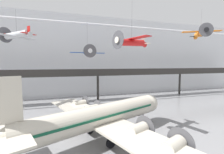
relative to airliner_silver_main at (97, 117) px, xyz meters
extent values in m
plane|color=gray|center=(5.11, -4.83, -3.42)|extent=(260.00, 260.00, 0.00)
cube|color=silver|center=(5.11, 31.74, 9.91)|extent=(140.00, 3.00, 26.67)
cube|color=#2D2B28|center=(5.11, 23.55, 4.45)|extent=(110.00, 3.20, 0.90)
cube|color=#2D2B28|center=(5.11, 22.01, 5.45)|extent=(110.00, 0.12, 1.10)
cylinder|color=#2D2B28|center=(5.11, 24.51, 0.29)|extent=(0.70, 0.70, 7.42)
cylinder|color=#2D2B28|center=(35.36, 24.51, 0.29)|extent=(0.70, 0.70, 7.42)
cylinder|color=silver|center=(5.11, 20.92, 18.05)|extent=(120.00, 0.60, 0.60)
cylinder|color=beige|center=(0.11, 0.04, 0.06)|extent=(20.76, 10.87, 3.23)
sphere|color=beige|center=(10.72, 4.32, 0.06)|extent=(3.17, 3.17, 3.17)
cube|color=#0F4C33|center=(0.11, 0.04, 0.38)|extent=(19.42, 10.38, 0.29)
cube|color=beige|center=(-2.33, 8.07, -0.67)|extent=(9.58, 14.33, 0.28)
cube|color=beige|center=(3.91, -7.43, -0.67)|extent=(9.58, 14.33, 0.28)
cylinder|color=beige|center=(0.14, 5.87, -0.62)|extent=(2.85, 2.36, 1.55)
cylinder|color=#4C4C51|center=(1.39, 6.37, -0.62)|extent=(1.16, 2.76, 2.95)
cylinder|color=beige|center=(-1.57, 10.12, -0.62)|extent=(2.85, 2.36, 1.55)
cylinder|color=#4C4C51|center=(-0.32, 10.62, -0.62)|extent=(1.16, 2.76, 2.95)
cylinder|color=beige|center=(4.17, -4.13, -0.62)|extent=(2.85, 2.36, 1.55)
cylinder|color=#4C4C51|center=(5.42, -3.63, -0.62)|extent=(1.16, 2.76, 2.95)
cylinder|color=beige|center=(5.88, -8.38, -0.62)|extent=(2.85, 2.36, 1.55)
cylinder|color=#4C4C51|center=(7.13, -7.88, -0.62)|extent=(1.16, 2.76, 2.95)
cube|color=beige|center=(-9.46, -3.81, 3.94)|extent=(2.58, 1.19, 4.53)
cube|color=beige|center=(-9.16, -3.69, 0.71)|extent=(5.64, 8.81, 0.20)
cylinder|color=#4C4C51|center=(9.20, 3.70, -2.17)|extent=(0.20, 0.20, 1.21)
cylinder|color=black|center=(9.20, 3.70, -2.77)|extent=(1.35, 0.84, 1.30)
cylinder|color=#4C4C51|center=(-0.63, 2.54, -2.17)|extent=(0.20, 0.20, 1.21)
cylinder|color=black|center=(-0.63, 2.54, -2.77)|extent=(1.35, 0.84, 1.30)
cylinder|color=#4C4C51|center=(1.30, -2.27, -2.17)|extent=(0.20, 0.20, 1.21)
cylinder|color=black|center=(1.30, -2.27, -2.77)|extent=(1.35, 0.84, 1.30)
cylinder|color=#1E4CAD|center=(1.21, 17.88, 10.52)|extent=(1.44, 5.73, 1.35)
cone|color=white|center=(1.35, 14.92, 10.42)|extent=(1.10, 0.99, 1.05)
cylinder|color=#4C4C51|center=(1.36, 14.71, 10.42)|extent=(3.04, 0.18, 3.05)
cone|color=#1E4CAD|center=(1.08, 20.63, 10.60)|extent=(1.07, 1.59, 1.04)
cube|color=#1E4CAD|center=(1.22, 17.53, 10.16)|extent=(8.60, 1.78, 0.10)
cube|color=white|center=(1.06, 20.97, 11.22)|extent=(0.09, 0.69, 1.41)
cube|color=white|center=(1.06, 20.97, 10.52)|extent=(3.07, 0.83, 0.06)
cylinder|color=slate|center=(1.21, 17.88, 14.39)|extent=(0.04, 0.04, 6.58)
cylinder|color=red|center=(5.95, 1.89, 10.72)|extent=(5.05, 2.61, 1.31)
cone|color=silver|center=(3.51, 1.04, 10.87)|extent=(1.08, 1.14, 0.92)
cylinder|color=#4C4C51|center=(3.34, 0.98, 10.88)|extent=(0.91, 2.53, 2.66)
cone|color=red|center=(8.23, 2.69, 10.58)|extent=(1.58, 1.27, 0.95)
cube|color=red|center=(5.67, 1.79, 11.21)|extent=(3.60, 7.45, 0.10)
cube|color=silver|center=(8.51, 2.79, 11.33)|extent=(0.59, 0.25, 1.23)
cube|color=silver|center=(8.51, 2.79, 10.72)|extent=(1.45, 2.71, 0.06)
cylinder|color=slate|center=(5.95, 1.89, 14.46)|extent=(0.04, 0.04, 6.46)
cylinder|color=orange|center=(20.81, 3.02, 13.09)|extent=(2.97, 4.43, 1.41)
cone|color=black|center=(19.70, 0.96, 13.35)|extent=(1.08, 1.05, 0.83)
cylinder|color=#4C4C51|center=(19.62, 0.82, 13.37)|extent=(2.13, 1.18, 2.40)
cone|color=orange|center=(21.84, 4.93, 12.85)|extent=(1.30, 1.50, 0.91)
cube|color=orange|center=(20.68, 2.78, 13.53)|extent=(6.45, 4.16, 0.10)
cube|color=black|center=(21.97, 5.17, 13.65)|extent=(0.31, 0.51, 1.11)
cube|color=black|center=(21.97, 5.17, 13.09)|extent=(2.37, 1.62, 0.06)
cylinder|color=slate|center=(20.81, 3.02, 15.65)|extent=(0.04, 0.04, 4.20)
cylinder|color=silver|center=(-12.89, 13.39, 12.98)|extent=(5.25, 4.37, 1.49)
cone|color=red|center=(-15.25, 15.18, 13.15)|extent=(1.38, 1.40, 1.05)
cylinder|color=#4C4C51|center=(-15.42, 15.30, 13.16)|extent=(1.87, 2.45, 3.04)
cone|color=silver|center=(-10.70, 11.73, 12.82)|extent=(1.85, 1.74, 1.08)
cube|color=silver|center=(-13.17, 13.60, 12.63)|extent=(6.25, 7.63, 0.10)
cube|color=red|center=(-10.43, 11.52, 13.68)|extent=(0.58, 0.46, 1.40)
cube|color=red|center=(-10.43, 11.52, 12.98)|extent=(2.38, 2.84, 0.06)
cylinder|color=slate|center=(-12.89, 13.39, 15.66)|extent=(0.04, 0.04, 4.19)
cylinder|color=#B2B5BA|center=(8.65, -1.02, -3.40)|extent=(0.36, 0.36, 0.04)
cylinder|color=#B2B5BA|center=(8.65, -1.02, -2.91)|extent=(0.07, 0.07, 0.95)
sphere|color=#B2B5BA|center=(8.65, -1.02, -2.39)|extent=(0.10, 0.10, 0.10)
cube|color=#4C4C51|center=(7.35, -3.07, -3.07)|extent=(0.27, 0.43, 0.70)
cube|color=#232326|center=(7.35, -3.07, -2.54)|extent=(0.26, 0.76, 0.73)
camera|label=1|loc=(-3.92, -19.96, 7.35)|focal=24.00mm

